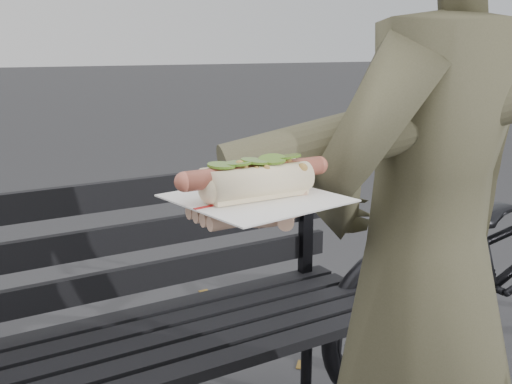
# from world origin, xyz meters

# --- Properties ---
(park_bench) EXTENTS (1.50, 0.44, 0.88)m
(park_bench) POSITION_xyz_m (0.07, 0.83, 0.52)
(park_bench) COLOR black
(park_bench) RESTS_ON ground
(person) EXTENTS (0.65, 0.49, 1.61)m
(person) POSITION_xyz_m (0.41, 0.12, 0.80)
(person) COLOR #494830
(person) RESTS_ON ground
(held_hotdog) EXTENTS (0.64, 0.31, 0.20)m
(held_hotdog) POSITION_xyz_m (0.19, 0.09, 1.08)
(held_hotdog) COLOR #494830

